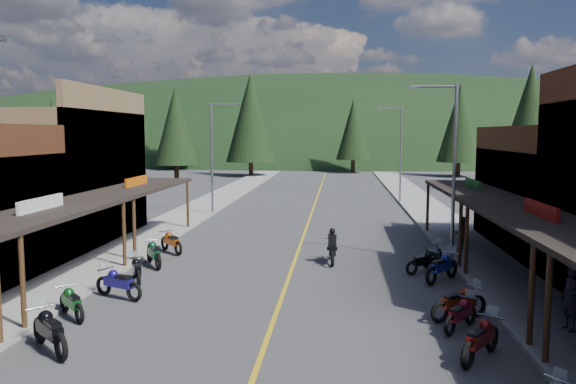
% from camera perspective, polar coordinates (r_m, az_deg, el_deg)
% --- Properties ---
extents(ground, '(220.00, 220.00, 0.00)m').
position_cam_1_polar(ground, '(18.53, -1.29, -12.43)').
color(ground, '#38383A').
rests_on(ground, ground).
extents(centerline, '(0.15, 90.00, 0.01)m').
position_cam_1_polar(centerline, '(37.97, 2.15, -2.87)').
color(centerline, gold).
rests_on(centerline, ground).
extents(sidewalk_west, '(3.40, 94.00, 0.15)m').
position_cam_1_polar(sidewalk_west, '(39.39, -10.60, -2.54)').
color(sidewalk_west, gray).
rests_on(sidewalk_west, ground).
extents(sidewalk_east, '(3.40, 94.00, 0.15)m').
position_cam_1_polar(sidewalk_east, '(38.49, 15.22, -2.85)').
color(sidewalk_east, gray).
rests_on(sidewalk_east, ground).
extents(shop_west_3, '(10.90, 10.20, 8.20)m').
position_cam_1_polar(shop_west_3, '(32.90, -23.47, 1.43)').
color(shop_west_3, brown).
rests_on(shop_west_3, ground).
extents(streetlight_1, '(2.16, 0.18, 8.00)m').
position_cam_1_polar(streetlight_1, '(40.49, -7.56, 3.97)').
color(streetlight_1, gray).
rests_on(streetlight_1, ground).
extents(streetlight_2, '(2.16, 0.18, 8.00)m').
position_cam_1_polar(streetlight_2, '(25.97, 16.22, 2.68)').
color(streetlight_2, gray).
rests_on(streetlight_2, ground).
extents(streetlight_3, '(2.16, 0.18, 8.00)m').
position_cam_1_polar(streetlight_3, '(47.74, 11.22, 4.21)').
color(streetlight_3, gray).
rests_on(streetlight_3, ground).
extents(ridge_hill, '(310.00, 140.00, 60.00)m').
position_cam_1_polar(ridge_hill, '(152.59, 4.51, 3.78)').
color(ridge_hill, black).
rests_on(ridge_hill, ground).
extents(pine_0, '(5.04, 5.04, 11.00)m').
position_cam_1_polar(pine_0, '(89.89, -22.74, 5.94)').
color(pine_0, black).
rests_on(pine_0, ground).
extents(pine_1, '(5.88, 5.88, 12.50)m').
position_cam_1_polar(pine_1, '(91.26, -11.38, 6.75)').
color(pine_1, black).
rests_on(pine_1, ground).
extents(pine_2, '(6.72, 6.72, 14.00)m').
position_cam_1_polar(pine_2, '(76.44, -3.82, 7.59)').
color(pine_2, black).
rests_on(pine_2, ground).
extents(pine_3, '(5.04, 5.04, 11.00)m').
position_cam_1_polar(pine_3, '(83.49, 6.66, 6.39)').
color(pine_3, black).
rests_on(pine_3, ground).
extents(pine_4, '(5.88, 5.88, 12.50)m').
position_cam_1_polar(pine_4, '(79.10, 17.04, 6.74)').
color(pine_4, black).
rests_on(pine_4, ground).
extents(pine_5, '(6.72, 6.72, 14.00)m').
position_cam_1_polar(pine_5, '(95.03, 25.11, 6.72)').
color(pine_5, black).
rests_on(pine_5, ground).
extents(pine_7, '(5.88, 5.88, 12.50)m').
position_cam_1_polar(pine_7, '(99.47, -14.84, 6.60)').
color(pine_7, black).
rests_on(pine_7, ground).
extents(pine_8, '(4.48, 4.48, 10.00)m').
position_cam_1_polar(pine_8, '(62.28, -17.52, 5.84)').
color(pine_8, black).
rests_on(pine_8, ground).
extents(pine_9, '(4.93, 4.93, 10.80)m').
position_cam_1_polar(pine_9, '(66.22, 24.79, 5.91)').
color(pine_9, black).
rests_on(pine_9, ground).
extents(pine_10, '(5.38, 5.38, 11.60)m').
position_cam_1_polar(pine_10, '(70.37, -11.34, 6.64)').
color(pine_10, black).
rests_on(pine_10, ground).
extents(pine_11, '(5.82, 5.82, 12.40)m').
position_cam_1_polar(pine_11, '(58.32, 23.39, 6.82)').
color(pine_11, black).
rests_on(pine_11, ground).
extents(bike_west_6, '(2.21, 2.14, 1.32)m').
position_cam_1_polar(bike_west_6, '(16.69, -23.08, -12.64)').
color(bike_west_6, black).
rests_on(bike_west_6, ground).
extents(bike_west_7, '(1.86, 1.87, 1.13)m').
position_cam_1_polar(bike_west_7, '(19.36, -21.15, -10.27)').
color(bike_west_7, '#0E4816').
rests_on(bike_west_7, ground).
extents(bike_west_8, '(2.26, 1.58, 1.23)m').
position_cam_1_polar(bike_west_8, '(21.00, -16.86, -8.71)').
color(bike_west_8, navy).
rests_on(bike_west_8, ground).
extents(bike_west_9, '(1.42, 2.00, 1.10)m').
position_cam_1_polar(bike_west_9, '(23.04, -15.13, -7.53)').
color(bike_west_9, black).
rests_on(bike_west_9, ground).
extents(bike_west_10, '(1.83, 2.31, 1.29)m').
position_cam_1_polar(bike_west_10, '(25.55, -13.49, -5.94)').
color(bike_west_10, '#0D4221').
rests_on(bike_west_10, ground).
extents(bike_west_11, '(1.98, 2.08, 1.23)m').
position_cam_1_polar(bike_west_11, '(28.15, -11.78, -4.86)').
color(bike_west_11, '#9E400B').
rests_on(bike_west_11, ground).
extents(bike_east_6, '(1.86, 2.18, 1.24)m').
position_cam_1_polar(bike_east_6, '(15.74, 18.97, -13.77)').
color(bike_east_6, '#66110D').
rests_on(bike_east_6, ground).
extents(bike_east_7, '(1.65, 1.89, 1.08)m').
position_cam_1_polar(bike_east_7, '(17.80, 17.14, -11.65)').
color(bike_east_7, maroon).
rests_on(bike_east_7, ground).
extents(bike_east_8, '(2.18, 1.68, 1.21)m').
position_cam_1_polar(bike_east_8, '(18.73, 17.00, -10.55)').
color(bike_east_8, maroon).
rests_on(bike_east_8, ground).
extents(bike_east_9, '(2.02, 2.24, 1.30)m').
position_cam_1_polar(bike_east_9, '(23.15, 15.39, -7.22)').
color(bike_east_9, navy).
rests_on(bike_east_9, ground).
extents(bike_east_10, '(1.88, 1.56, 1.06)m').
position_cam_1_polar(bike_east_10, '(24.32, 13.65, -6.82)').
color(bike_east_10, black).
rests_on(bike_east_10, ground).
extents(bike_east_11, '(1.54, 1.97, 1.10)m').
position_cam_1_polar(bike_east_11, '(25.93, 14.49, -6.01)').
color(bike_east_11, '#0D4129').
rests_on(bike_east_11, ground).
extents(rider_on_bike, '(0.78, 2.17, 1.64)m').
position_cam_1_polar(rider_on_bike, '(25.57, 4.52, -5.75)').
color(rider_on_bike, black).
rests_on(rider_on_bike, ground).
extents(pedestrian_east_a, '(0.64, 0.79, 1.90)m').
position_cam_1_polar(pedestrian_east_a, '(18.43, 26.81, -9.62)').
color(pedestrian_east_a, '#231F2F').
rests_on(pedestrian_east_a, sidewalk_east).
extents(pedestrian_east_b, '(0.91, 0.74, 1.63)m').
position_cam_1_polar(pedestrian_east_b, '(28.96, 17.22, -4.00)').
color(pedestrian_east_b, '#503A32').
rests_on(pedestrian_east_b, sidewalk_east).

